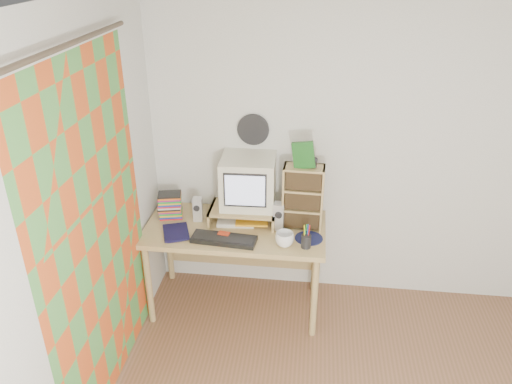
% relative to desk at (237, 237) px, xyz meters
% --- Properties ---
extents(ceiling, '(3.50, 3.50, 0.00)m').
position_rel_desk_xyz_m(ceiling, '(1.03, -1.44, 1.88)').
color(ceiling, white).
rests_on(ceiling, back_wall).
extents(back_wall, '(3.50, 0.00, 3.50)m').
position_rel_desk_xyz_m(back_wall, '(1.03, 0.31, 0.63)').
color(back_wall, silver).
rests_on(back_wall, floor).
extents(left_wall, '(0.00, 3.50, 3.50)m').
position_rel_desk_xyz_m(left_wall, '(-0.72, -1.44, 0.63)').
color(left_wall, silver).
rests_on(left_wall, floor).
extents(curtain, '(0.00, 2.20, 2.20)m').
position_rel_desk_xyz_m(curtain, '(-0.68, -0.96, 0.53)').
color(curtain, '#CB4E1C').
rests_on(curtain, left_wall).
extents(wall_disc, '(0.25, 0.02, 0.25)m').
position_rel_desk_xyz_m(wall_disc, '(0.10, 0.29, 0.81)').
color(wall_disc, black).
rests_on(wall_disc, back_wall).
extents(desk, '(1.40, 0.70, 0.75)m').
position_rel_desk_xyz_m(desk, '(0.00, 0.00, 0.00)').
color(desk, tan).
rests_on(desk, floor).
extents(monitor_riser, '(0.52, 0.30, 0.12)m').
position_rel_desk_xyz_m(monitor_riser, '(0.05, 0.04, 0.23)').
color(monitor_riser, tan).
rests_on(monitor_riser, desk).
extents(crt_monitor, '(0.43, 0.43, 0.39)m').
position_rel_desk_xyz_m(crt_monitor, '(0.08, 0.09, 0.45)').
color(crt_monitor, beige).
rests_on(crt_monitor, monitor_riser).
extents(speaker_left, '(0.08, 0.08, 0.19)m').
position_rel_desk_xyz_m(speaker_left, '(-0.31, 0.01, 0.23)').
color(speaker_left, silver).
rests_on(speaker_left, desk).
extents(speaker_right, '(0.09, 0.09, 0.22)m').
position_rel_desk_xyz_m(speaker_right, '(0.34, -0.04, 0.24)').
color(speaker_right, silver).
rests_on(speaker_right, desk).
extents(keyboard, '(0.49, 0.20, 0.03)m').
position_rel_desk_xyz_m(keyboard, '(-0.05, -0.27, 0.15)').
color(keyboard, black).
rests_on(keyboard, desk).
extents(dvd_stack, '(0.20, 0.16, 0.25)m').
position_rel_desk_xyz_m(dvd_stack, '(-0.54, 0.03, 0.26)').
color(dvd_stack, brown).
rests_on(dvd_stack, desk).
extents(cd_rack, '(0.31, 0.18, 0.51)m').
position_rel_desk_xyz_m(cd_rack, '(0.52, 0.01, 0.39)').
color(cd_rack, tan).
rests_on(cd_rack, desk).
extents(mug, '(0.16, 0.16, 0.11)m').
position_rel_desk_xyz_m(mug, '(0.40, -0.28, 0.19)').
color(mug, white).
rests_on(mug, desk).
extents(diary, '(0.27, 0.24, 0.05)m').
position_rel_desk_xyz_m(diary, '(-0.52, -0.24, 0.16)').
color(diary, '#100E33').
rests_on(diary, desk).
extents(mousepad, '(0.22, 0.22, 0.00)m').
position_rel_desk_xyz_m(mousepad, '(0.58, -0.16, 0.14)').
color(mousepad, '#0F1134').
rests_on(mousepad, desk).
extents(pen_cup, '(0.09, 0.09, 0.14)m').
position_rel_desk_xyz_m(pen_cup, '(0.56, -0.28, 0.21)').
color(pen_cup, black).
rests_on(pen_cup, desk).
extents(papers, '(0.30, 0.23, 0.04)m').
position_rel_desk_xyz_m(papers, '(0.05, 0.02, 0.15)').
color(papers, silver).
rests_on(papers, desk).
extents(red_box, '(0.09, 0.07, 0.04)m').
position_rel_desk_xyz_m(red_box, '(-0.06, -0.23, 0.16)').
color(red_box, '#B12D12').
rests_on(red_box, desk).
extents(game_box, '(0.16, 0.04, 0.20)m').
position_rel_desk_xyz_m(game_box, '(0.50, -0.01, 0.74)').
color(game_box, '#185419').
rests_on(game_box, cd_rack).
extents(webcam, '(0.05, 0.05, 0.08)m').
position_rel_desk_xyz_m(webcam, '(0.59, 0.01, 0.68)').
color(webcam, black).
rests_on(webcam, cd_rack).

